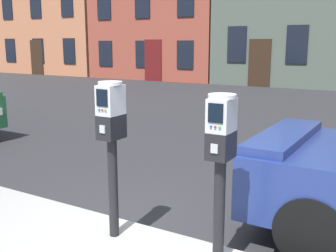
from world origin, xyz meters
TOP-DOWN VIEW (x-y plane):
  - ground_plane at (0.00, 0.00)m, footprint 160.00×160.00m
  - parking_meter_near_kerb at (-0.33, -0.13)m, footprint 0.22×0.25m
  - parking_meter_twin_adjacent at (0.74, -0.13)m, footprint 0.22×0.25m

SIDE VIEW (x-z plane):
  - ground_plane at x=0.00m, z-range 0.00..0.00m
  - parking_meter_twin_adjacent at x=0.74m, z-range 0.41..1.82m
  - parking_meter_near_kerb at x=-0.33m, z-range 0.42..1.87m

